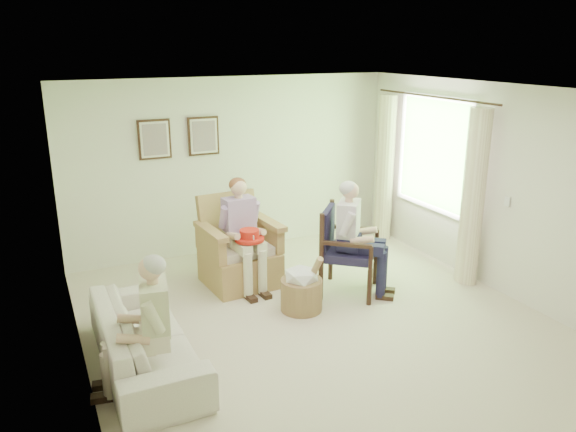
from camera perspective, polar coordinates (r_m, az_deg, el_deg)
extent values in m
plane|color=beige|center=(6.50, 3.19, -10.85)|extent=(5.50, 5.50, 0.00)
cube|color=silver|center=(8.44, -5.57, 5.12)|extent=(5.00, 0.04, 2.60)
cube|color=silver|center=(3.99, 22.90, -10.37)|extent=(5.00, 0.04, 2.60)
cube|color=silver|center=(5.34, -20.96, -3.20)|extent=(0.04, 5.50, 2.60)
cube|color=silver|center=(7.49, 20.48, 2.54)|extent=(0.04, 5.50, 2.60)
cube|color=white|center=(5.76, 3.63, 12.63)|extent=(5.00, 5.50, 0.02)
cube|color=#2D6B23|center=(8.28, 14.64, 6.16)|extent=(0.02, 1.40, 1.50)
cube|color=white|center=(8.16, 15.00, 11.53)|extent=(0.04, 1.52, 0.06)
cube|color=white|center=(8.45, 14.19, 0.96)|extent=(0.04, 1.52, 0.06)
cylinder|color=#382114|center=(8.10, 14.51, 11.68)|extent=(0.03, 2.50, 0.03)
cylinder|color=beige|center=(7.56, 18.28, 1.72)|extent=(0.34, 0.34, 2.30)
cylinder|color=beige|center=(9.03, 9.82, 4.77)|extent=(0.34, 0.34, 2.30)
cube|color=#382114|center=(8.02, -13.41, 7.59)|extent=(0.45, 0.03, 0.55)
cube|color=silver|center=(8.00, -13.38, 7.56)|extent=(0.39, 0.01, 0.49)
cube|color=tan|center=(7.99, -13.36, 7.56)|extent=(0.33, 0.01, 0.43)
cube|color=#382114|center=(8.19, -8.58, 8.05)|extent=(0.45, 0.03, 0.55)
cube|color=silver|center=(8.17, -8.54, 8.03)|extent=(0.39, 0.01, 0.49)
cube|color=tan|center=(8.16, -8.52, 8.02)|extent=(0.33, 0.01, 0.43)
cube|color=tan|center=(7.43, -4.88, -5.24)|extent=(0.87, 0.85, 0.46)
cube|color=beige|center=(7.30, -4.85, -3.28)|extent=(0.67, 0.65, 0.11)
cube|color=tan|center=(7.54, -5.95, -0.09)|extent=(0.80, 0.25, 0.68)
cube|color=tan|center=(7.17, -7.98, -2.76)|extent=(0.11, 0.78, 0.33)
cube|color=tan|center=(7.42, -2.06, -1.88)|extent=(0.11, 0.78, 0.33)
cylinder|color=black|center=(6.83, 5.20, -7.25)|extent=(0.06, 0.06, 0.47)
cylinder|color=black|center=(7.16, 9.68, -6.26)|extent=(0.06, 0.06, 0.47)
cylinder|color=black|center=(7.31, 2.83, -5.50)|extent=(0.06, 0.06, 0.47)
cylinder|color=black|center=(7.61, 7.12, -4.67)|extent=(0.06, 0.06, 0.47)
cube|color=#1E1938|center=(7.11, 6.29, -3.75)|extent=(0.62, 0.60, 0.11)
cube|color=#1E1938|center=(7.25, 5.18, -0.88)|extent=(0.58, 0.07, 0.54)
imported|color=silver|center=(5.76, -14.31, -11.92)|extent=(2.08, 0.81, 0.61)
cube|color=beige|center=(7.24, -4.88, -2.06)|extent=(0.40, 0.26, 0.16)
cube|color=#B089C2|center=(7.17, -4.99, 0.10)|extent=(0.39, 0.24, 0.46)
sphere|color=#DDAD8E|center=(7.06, -5.04, 2.95)|extent=(0.21, 0.21, 0.21)
ellipsoid|color=brown|center=(7.08, -5.11, 3.19)|extent=(0.22, 0.22, 0.18)
cube|color=beige|center=(7.03, -5.00, -3.10)|extent=(0.14, 0.44, 0.13)
cube|color=beige|center=(7.10, -3.49, -2.86)|extent=(0.14, 0.44, 0.13)
cylinder|color=beige|center=(6.97, -4.36, -5.99)|extent=(0.12, 0.12, 0.57)
cylinder|color=beige|center=(7.04, -2.83, -5.72)|extent=(0.12, 0.12, 0.57)
cube|color=#1C1A3A|center=(7.06, 6.34, -2.51)|extent=(0.40, 0.26, 0.16)
cube|color=silver|center=(6.98, 6.33, -0.30)|extent=(0.39, 0.24, 0.46)
sphere|color=#DDAD8E|center=(6.87, 6.47, 2.62)|extent=(0.21, 0.21, 0.21)
ellipsoid|color=#B7B2AD|center=(6.89, 6.37, 2.87)|extent=(0.22, 0.22, 0.18)
cube|color=#1C1A3A|center=(6.85, 6.57, -3.59)|extent=(0.14, 0.44, 0.13)
cube|color=#1C1A3A|center=(6.95, 7.97, -3.32)|extent=(0.14, 0.44, 0.13)
cylinder|color=#1C1A3A|center=(6.81, 7.36, -6.59)|extent=(0.12, 0.12, 0.59)
cylinder|color=#1C1A3A|center=(6.91, 8.77, -6.28)|extent=(0.12, 0.12, 0.59)
cube|color=beige|center=(5.33, -13.68, -11.61)|extent=(0.42, 0.26, 0.16)
cube|color=beige|center=(5.22, -13.94, -8.82)|extent=(0.41, 0.24, 0.46)
sphere|color=#DDAD8E|center=(5.07, -14.22, -5.09)|extent=(0.21, 0.21, 0.21)
ellipsoid|color=#B7B2AD|center=(5.08, -14.30, -4.73)|extent=(0.22, 0.22, 0.18)
cube|color=beige|center=(5.15, -14.23, -13.38)|extent=(0.14, 0.44, 0.13)
cube|color=beige|center=(5.18, -12.01, -13.01)|extent=(0.14, 0.44, 0.13)
cylinder|color=beige|center=(5.11, -13.56, -16.73)|extent=(0.12, 0.12, 0.43)
cylinder|color=beige|center=(5.14, -11.29, -16.33)|extent=(0.12, 0.12, 0.43)
cylinder|color=red|center=(6.98, -3.93, -2.34)|extent=(0.37, 0.37, 0.04)
cylinder|color=red|center=(6.96, -3.94, -1.87)|extent=(0.24, 0.24, 0.12)
cube|color=white|center=(7.01, -2.96, -1.73)|extent=(0.05, 0.01, 0.05)
cube|color=white|center=(7.08, -4.32, -1.57)|extent=(0.01, 0.04, 0.05)
cube|color=white|center=(6.92, -4.92, -2.02)|extent=(0.04, 0.01, 0.05)
cube|color=white|center=(6.85, -3.54, -2.19)|extent=(0.01, 0.04, 0.05)
cylinder|color=tan|center=(6.72, 1.38, -8.00)|extent=(0.59, 0.59, 0.39)
ellipsoid|color=white|center=(6.62, 1.39, -6.05)|extent=(0.44, 0.44, 0.26)
cylinder|color=#A57F56|center=(6.62, 2.47, -6.06)|extent=(0.19, 0.35, 0.58)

